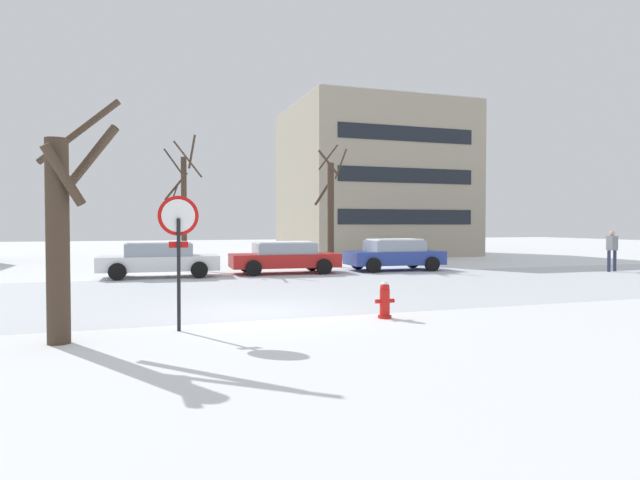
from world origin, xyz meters
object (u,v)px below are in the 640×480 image
at_px(parked_car_red, 284,257).
at_px(parked_car_blue, 394,254).
at_px(parked_car_white, 159,259).
at_px(stop_sign, 178,236).
at_px(fire_hydrant, 385,300).
at_px(pedestrian_crossing, 612,248).

distance_m(parked_car_red, parked_car_blue, 5.03).
xyz_separation_m(parked_car_white, parked_car_red, (5.03, 0.03, -0.02)).
relative_size(stop_sign, parked_car_white, 0.57).
relative_size(stop_sign, parked_car_blue, 0.60).
bearing_deg(parked_car_blue, parked_car_white, 179.51).
height_order(fire_hydrant, pedestrian_crossing, pedestrian_crossing).
bearing_deg(parked_car_red, pedestrian_crossing, -15.18).
xyz_separation_m(stop_sign, fire_hydrant, (4.36, 0.10, -1.41)).
bearing_deg(pedestrian_crossing, parked_car_blue, 157.43).
height_order(parked_car_red, parked_car_blue, parked_car_blue).
relative_size(stop_sign, parked_car_red, 0.57).
distance_m(parked_car_red, pedestrian_crossing, 14.20).
height_order(parked_car_white, parked_car_red, parked_car_white).
relative_size(fire_hydrant, pedestrian_crossing, 0.46).
distance_m(stop_sign, parked_car_blue, 15.15).
bearing_deg(parked_car_white, pedestrian_crossing, -11.15).
height_order(fire_hydrant, parked_car_red, parked_car_red).
relative_size(stop_sign, pedestrian_crossing, 1.47).
distance_m(stop_sign, fire_hydrant, 4.59).
bearing_deg(parked_car_white, parked_car_blue, -0.49).
bearing_deg(fire_hydrant, pedestrian_crossing, 27.57).
relative_size(fire_hydrant, parked_car_red, 0.18).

